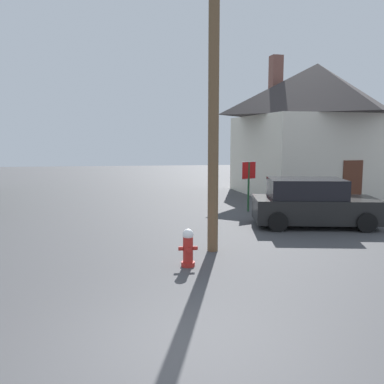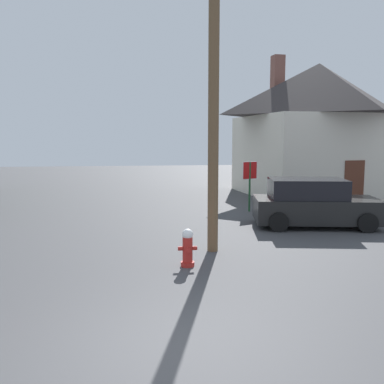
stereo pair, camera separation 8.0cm
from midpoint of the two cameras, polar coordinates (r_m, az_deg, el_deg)
ground_plane at (r=6.42m, az=-2.86°, el=-21.20°), size 80.00×80.00×0.10m
fire_hydrant at (r=9.91m, az=-0.78°, el=-7.67°), size 0.45×0.39×0.90m
utility_pole at (r=11.09m, az=2.78°, el=16.50°), size 1.60×0.28×9.19m
stop_sign_far at (r=17.23m, az=7.63°, el=2.17°), size 0.67×0.30×2.06m
house at (r=23.32m, az=16.42°, el=8.48°), size 8.47×8.15×7.41m
parked_car at (r=14.88m, az=16.01°, el=-1.54°), size 4.41×2.66×1.64m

